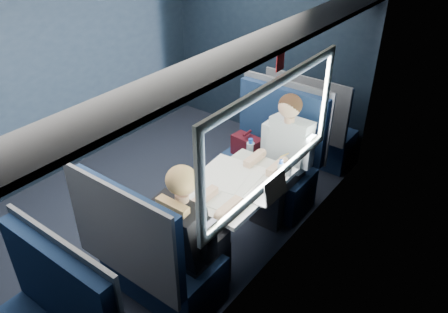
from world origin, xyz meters
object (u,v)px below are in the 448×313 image
Objects in this scene: cup at (288,170)px; man at (284,153)px; table at (236,189)px; seat_bay_near at (269,162)px; seat_bay_far at (153,259)px; woman at (189,230)px; laptop at (269,192)px; bottle_small at (280,171)px; seat_row_front at (310,131)px.

man is at bearing 124.44° from cup.
table is 0.79× the size of seat_bay_near.
seat_bay_far is 13.48× the size of cup.
man is (0.26, -0.17, 0.30)m from seat_bay_near.
woman is (0.07, -0.71, 0.06)m from table.
woman reaches higher than laptop.
seat_bay_near is at bearing 90.31° from seat_bay_far.
man is at bearing 90.00° from woman.
table is at bearing -95.52° from man.
seat_bay_far is 1.62m from man.
woman is (0.00, -1.41, 0.01)m from man.
cup is at bearing -46.10° from seat_bay_near.
man is at bearing 115.93° from bottle_small.
man is at bearing -77.17° from seat_row_front.
seat_bay_far is (0.01, -1.75, -0.01)m from seat_bay_near.
bottle_small is 2.12× the size of cup.
man is at bearing -33.73° from seat_bay_near.
seat_bay_near is at bearing 120.91° from laptop.
seat_row_front is 2.54m from woman.
table is 0.37m from laptop.
seat_bay_far is 1.09× the size of seat_row_front.
bottle_small is at bearing -99.62° from cup.
laptop is (0.28, 0.68, 0.07)m from woman.
man reaches higher than bottle_small.
seat_bay_near is 0.43m from man.
woman is at bearing -90.00° from man.
table is 0.76× the size of woman.
laptop is (0.53, -1.82, 0.39)m from seat_row_front.
table is at bearing -84.20° from seat_row_front.
man is (0.07, 0.70, 0.06)m from table.
table is at bearing 95.45° from woman.
cup is at bearing 50.68° from table.
seat_bay_near is 0.95× the size of man.
bottle_small is (0.28, 0.26, 0.16)m from table.
seat_bay_far reaches higher than seat_row_front.
seat_bay_far is at bearing -112.16° from bottle_small.
seat_bay_far is at bearing -101.78° from table.
cup is at bearing 80.38° from bottle_small.
bottle_small is at bearing -73.23° from seat_row_front.
table is 5.05× the size of bottle_small.
woman reaches higher than bottle_small.
seat_bay_near is at bearing 99.33° from woman.
cup is (0.49, -0.51, 0.37)m from seat_bay_near.
seat_row_front is 5.86× the size of bottle_small.
seat_row_front reaches higher than laptop.
woman reaches higher than table.
woman is at bearing -111.99° from laptop.
seat_row_front is 0.88× the size of man.
seat_bay_near is at bearing 146.27° from man.
cup is at bearing 77.88° from woman.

